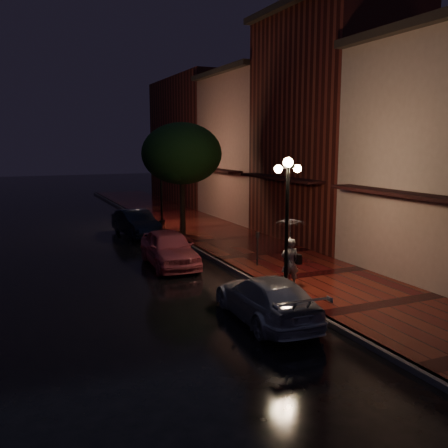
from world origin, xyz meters
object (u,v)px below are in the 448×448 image
streetlamp_near (287,216)px  street_tree (182,156)px  pink_car (169,248)px  navy_car (136,223)px  woman_with_umbrella (290,242)px  silver_car (266,299)px  streetlamp_far (161,183)px  parking_meter (257,245)px

streetlamp_near → street_tree: (0.26, 10.99, 1.64)m
pink_car → navy_car: pink_car is taller
streetlamp_near → woman_with_umbrella: 0.96m
streetlamp_near → woman_with_umbrella: bearing=34.0°
streetlamp_near → street_tree: street_tree is taller
streetlamp_near → silver_car: bearing=-132.5°
silver_car → streetlamp_far: bearing=-93.2°
pink_car → woman_with_umbrella: woman_with_umbrella is taller
street_tree → woman_with_umbrella: bearing=-90.0°
parking_meter → streetlamp_far: bearing=93.0°
silver_car → woman_with_umbrella: 3.12m
parking_meter → navy_car: bearing=106.1°
woman_with_umbrella → parking_meter: size_ratio=1.76×
street_tree → silver_car: size_ratio=1.33×
pink_car → silver_car: 7.07m
streetlamp_near → parking_meter: bearing=78.7°
street_tree → pink_car: (-2.63, -5.89, -3.51)m
navy_car → woman_with_umbrella: bearing=-85.0°
streetlamp_near → pink_car: bearing=114.9°
pink_car → parking_meter: parking_meter is taller
silver_car → streetlamp_near: bearing=-129.4°
parking_meter → silver_car: bearing=-115.5°
woman_with_umbrella → street_tree: bearing=-75.9°
streetlamp_near → pink_car: size_ratio=1.01×
streetlamp_far → parking_meter: size_ratio=3.25×
streetlamp_near → navy_car: (-1.98, 12.12, -1.91)m
woman_with_umbrella → parking_meter: 3.20m
navy_car → silver_car: (0.20, -14.07, -0.06)m
streetlamp_far → woman_with_umbrella: bearing=-89.0°
streetlamp_near → streetlamp_far: 14.00m
pink_car → parking_meter: bearing=-28.6°
streetlamp_near → navy_car: bearing=99.3°
navy_car → streetlamp_far: bearing=37.8°
streetlamp_near → parking_meter: 3.71m
streetlamp_near → streetlamp_far: bearing=90.0°
navy_car → streetlamp_near: bearing=-86.3°
streetlamp_near → silver_car: size_ratio=0.99×
pink_car → street_tree: bearing=68.7°
streetlamp_far → street_tree: size_ratio=0.74×
woman_with_umbrella → streetlamp_far: bearing=-74.8°
navy_car → silver_car: 14.07m
parking_meter → street_tree: bearing=92.4°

